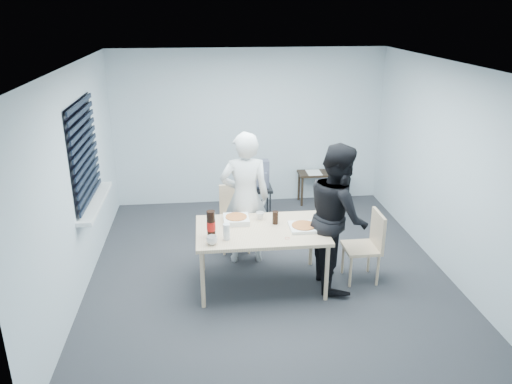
{
  "coord_description": "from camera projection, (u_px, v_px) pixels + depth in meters",
  "views": [
    {
      "loc": [
        -0.77,
        -5.65,
        3.23
      ],
      "look_at": [
        -0.14,
        0.1,
        1.05
      ],
      "focal_mm": 35.0,
      "sensor_mm": 36.0,
      "label": 1
    }
  ],
  "objects": [
    {
      "name": "black_box",
      "position": [
        334.0,
        169.0,
        8.58
      ],
      "size": [
        0.16,
        0.13,
        0.06
      ],
      "primitive_type": "cube",
      "rotation": [
        0.0,
        0.0,
        -0.23
      ],
      "color": "black",
      "rests_on": "side_table"
    },
    {
      "name": "stool",
      "position": [
        259.0,
        194.0,
        7.83
      ],
      "size": [
        0.4,
        0.4,
        0.56
      ],
      "color": "black",
      "rests_on": "ground"
    },
    {
      "name": "plastic_cups",
      "position": [
        226.0,
        232.0,
        5.6
      ],
      "size": [
        0.08,
        0.08,
        0.19
      ],
      "primitive_type": "cylinder",
      "rotation": [
        0.0,
        0.0,
        -0.0
      ],
      "color": "silver",
      "rests_on": "dining_table"
    },
    {
      "name": "rubber_band",
      "position": [
        287.0,
        238.0,
        5.65
      ],
      "size": [
        0.06,
        0.06,
        0.0
      ],
      "primitive_type": "torus",
      "rotation": [
        0.0,
        0.0,
        0.18
      ],
      "color": "red",
      "rests_on": "dining_table"
    },
    {
      "name": "mug_b",
      "position": [
        260.0,
        216.0,
        6.14
      ],
      "size": [
        0.1,
        0.1,
        0.09
      ],
      "primitive_type": "imported",
      "color": "silver",
      "rests_on": "dining_table"
    },
    {
      "name": "side_table",
      "position": [
        322.0,
        177.0,
        8.55
      ],
      "size": [
        0.82,
        0.37,
        0.55
      ],
      "color": "black",
      "rests_on": "ground"
    },
    {
      "name": "pizza_box_b",
      "position": [
        304.0,
        227.0,
        5.89
      ],
      "size": [
        0.33,
        0.33,
        0.05
      ],
      "rotation": [
        0.0,
        0.0,
        0.01
      ],
      "color": "white",
      "rests_on": "dining_table"
    },
    {
      "name": "pizza_box_a",
      "position": [
        236.0,
        219.0,
        6.06
      ],
      "size": [
        0.31,
        0.31,
        0.08
      ],
      "rotation": [
        0.0,
        0.0,
        -0.04
      ],
      "color": "white",
      "rests_on": "dining_table"
    },
    {
      "name": "room",
      "position": [
        87.0,
        160.0,
        6.11
      ],
      "size": [
        5.0,
        5.0,
        5.0
      ],
      "color": "#2C2D31",
      "rests_on": "ground"
    },
    {
      "name": "backpack",
      "position": [
        259.0,
        175.0,
        7.7
      ],
      "size": [
        0.31,
        0.23,
        0.44
      ],
      "rotation": [
        0.0,
        0.0,
        0.22
      ],
      "color": "slate",
      "rests_on": "stool"
    },
    {
      "name": "soda_bottle",
      "position": [
        211.0,
        225.0,
        5.63
      ],
      "size": [
        0.1,
        0.1,
        0.32
      ],
      "rotation": [
        0.0,
        0.0,
        0.15
      ],
      "color": "black",
      "rests_on": "dining_table"
    },
    {
      "name": "chair_far",
      "position": [
        235.0,
        213.0,
        6.95
      ],
      "size": [
        0.42,
        0.42,
        0.89
      ],
      "color": "beige",
      "rests_on": "ground"
    },
    {
      "name": "chair_right",
      "position": [
        369.0,
        242.0,
        6.1
      ],
      "size": [
        0.42,
        0.42,
        0.89
      ],
      "color": "beige",
      "rests_on": "ground"
    },
    {
      "name": "papers",
      "position": [
        314.0,
        172.0,
        8.5
      ],
      "size": [
        0.33,
        0.38,
        0.01
      ],
      "primitive_type": "cube",
      "rotation": [
        0.0,
        0.0,
        -0.32
      ],
      "color": "white",
      "rests_on": "side_table"
    },
    {
      "name": "cola_glass",
      "position": [
        275.0,
        218.0,
        6.0
      ],
      "size": [
        0.08,
        0.08,
        0.16
      ],
      "primitive_type": "cylinder",
      "rotation": [
        0.0,
        0.0,
        -0.13
      ],
      "color": "black",
      "rests_on": "dining_table"
    },
    {
      "name": "person_white",
      "position": [
        245.0,
        198.0,
        6.44
      ],
      "size": [
        0.65,
        0.42,
        1.77
      ],
      "primitive_type": "imported",
      "rotation": [
        0.0,
        0.0,
        3.14
      ],
      "color": "silver",
      "rests_on": "ground"
    },
    {
      "name": "mug_a",
      "position": [
        212.0,
        240.0,
        5.5
      ],
      "size": [
        0.17,
        0.17,
        0.1
      ],
      "primitive_type": "imported",
      "rotation": [
        0.0,
        0.0,
        0.52
      ],
      "color": "silver",
      "rests_on": "dining_table"
    },
    {
      "name": "dining_table",
      "position": [
        261.0,
        233.0,
        5.91
      ],
      "size": [
        1.53,
        0.97,
        0.75
      ],
      "color": "beige",
      "rests_on": "ground"
    },
    {
      "name": "person_black",
      "position": [
        338.0,
        216.0,
        5.9
      ],
      "size": [
        0.47,
        0.86,
        1.77
      ],
      "primitive_type": "imported",
      "rotation": [
        0.0,
        0.0,
        1.57
      ],
      "color": "black",
      "rests_on": "ground"
    }
  ]
}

